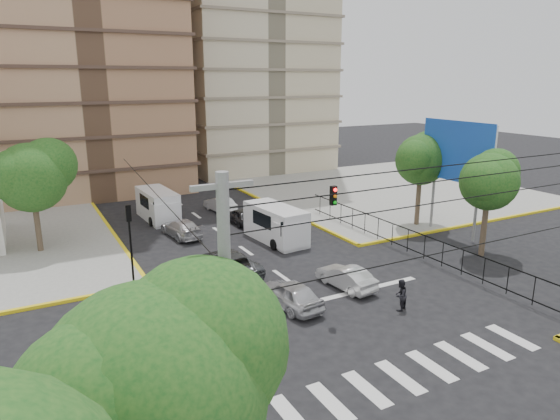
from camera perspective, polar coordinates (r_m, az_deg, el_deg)
ground at (r=25.12m, az=5.74°, el=-11.34°), size 160.00×160.00×0.00m
sidewalk_ne at (r=51.82m, az=11.86°, el=2.25°), size 26.00×26.00×0.15m
crosswalk_stripes at (r=21.06m, az=15.28°, el=-17.36°), size 12.00×2.40×0.01m
stop_line at (r=26.02m, az=4.25°, el=-10.33°), size 13.00×0.40×0.01m
park_fence at (r=33.61m, az=14.30°, el=-4.86°), size 0.10×22.50×1.66m
billboard at (r=37.04m, az=19.62°, el=6.12°), size 0.36×6.20×8.10m
tree_sw_near at (r=10.54m, az=-14.05°, el=-18.83°), size 5.63×4.60×7.57m
tree_park_a at (r=33.62m, az=22.87°, el=3.30°), size 4.41×3.60×6.83m
tree_park_c at (r=38.95m, az=15.91°, el=5.81°), size 4.65×3.80×7.25m
tree_tudor at (r=35.12m, az=-26.42°, el=3.71°), size 5.39×4.40×7.43m
traffic_light_nw at (r=28.02m, az=-16.81°, el=-2.29°), size 0.28×0.22×4.40m
traffic_light_hanging at (r=21.54m, az=9.15°, el=0.82°), size 18.00×9.12×0.92m
utility_pole_sw at (r=12.07m, az=-6.03°, el=-16.54°), size 1.40×0.28×9.00m
van_right_lane at (r=34.55m, az=-0.27°, el=-1.75°), size 2.62×5.63×2.46m
van_left_lane at (r=41.00m, az=-13.70°, el=0.43°), size 2.36×5.43×2.40m
car_silver_front_left at (r=25.11m, az=1.14°, el=-9.54°), size 2.10×4.21×1.38m
car_white_front_right at (r=27.50m, az=7.56°, el=-7.61°), size 1.74×3.86×1.23m
car_grey_mid_left at (r=29.20m, az=-5.82°, el=-6.04°), size 2.67×5.13×1.38m
car_silver_rear_left at (r=36.55m, az=-11.21°, el=-2.04°), size 2.26×4.54×1.27m
car_darkgrey_mid_right at (r=39.10m, az=-4.57°, el=-0.71°), size 1.72×3.75×1.24m
car_white_rear_right at (r=42.89m, az=-6.87°, el=0.64°), size 1.75×3.97×1.27m
pedestrian_crosswalk at (r=25.38m, az=13.60°, el=-9.43°), size 0.96×0.87×1.60m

